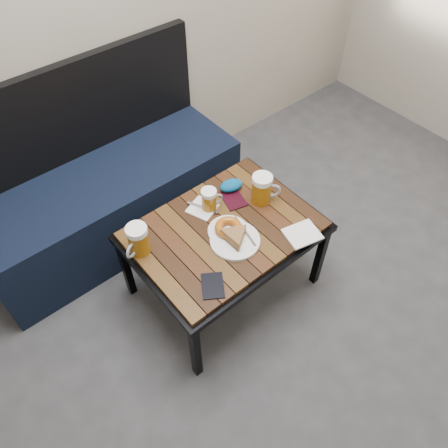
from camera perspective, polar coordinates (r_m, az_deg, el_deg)
bench at (r=2.44m, az=-14.75°, el=3.47°), size 1.40×0.50×0.95m
cafe_table at (r=1.99m, az=-0.00°, el=-1.35°), size 0.84×0.62×0.47m
beer_mug_left at (r=1.85m, az=-11.16°, el=-2.05°), size 0.14×0.11×0.15m
beer_mug_centre at (r=1.99m, az=-1.90°, el=3.19°), size 0.11×0.08×0.12m
beer_mug_right at (r=2.02m, az=5.01°, el=4.59°), size 0.14×0.13×0.15m
plate_pie at (r=1.89m, az=1.45°, el=-1.84°), size 0.22×0.22×0.06m
plate_bagel at (r=1.92m, az=0.58°, el=-0.68°), size 0.18×0.24×0.05m
napkin_left at (r=2.03m, az=-2.82°, el=2.07°), size 0.15×0.15×0.01m
napkin_right at (r=1.96m, az=10.19°, el=-1.31°), size 0.17×0.16×0.01m
passport_navy at (r=1.77m, az=-1.48°, el=-8.06°), size 0.14×0.15×0.01m
passport_burgundy at (r=2.07m, az=1.22°, el=3.27°), size 0.12×0.15×0.01m
knit_pouch at (r=2.10m, az=0.94°, el=5.07°), size 0.13×0.10×0.05m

